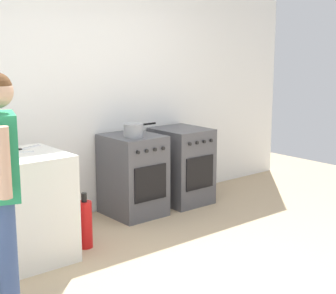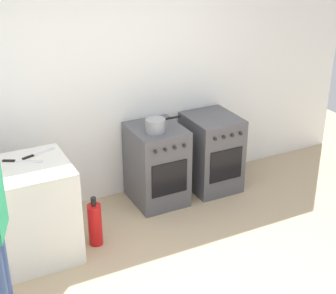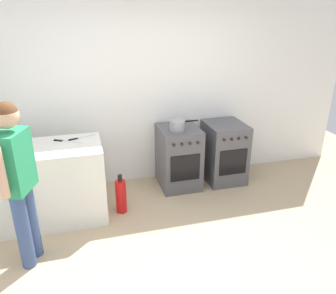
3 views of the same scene
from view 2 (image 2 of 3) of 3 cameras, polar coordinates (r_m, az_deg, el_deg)
back_wall at (r=5.32m, az=-6.55°, el=7.36°), size 6.00×0.10×2.60m
oven_left at (r=5.45m, az=-1.27°, el=-1.95°), size 0.53×0.62×0.85m
oven_right at (r=5.75m, az=4.83°, el=-0.57°), size 0.52×0.62×0.85m
pot at (r=5.15m, az=-1.37°, el=2.43°), size 0.38×0.20×0.14m
knife_carving at (r=4.72m, az=-14.28°, el=-0.74°), size 0.32×0.14×0.01m
knife_bread at (r=4.62m, az=-15.99°, el=-1.50°), size 0.32×0.19×0.01m
fire_extinguisher at (r=4.89m, az=-8.09°, el=-8.44°), size 0.13×0.13×0.50m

